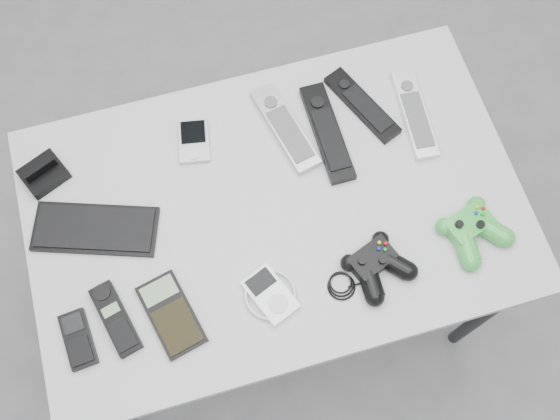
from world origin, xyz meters
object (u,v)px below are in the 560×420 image
object	(u,v)px
remote_black_b	(362,105)
mp3_player	(270,295)
mobile_phone	(78,339)
controller_green	(473,229)
desk	(275,218)
remote_black_a	(327,132)
pda	(194,141)
calculator	(171,314)
cordless_handset	(116,319)
remote_silver_b	(414,113)
controller_black	(376,264)
remote_silver_a	(285,128)
pda_keyboard	(95,229)

from	to	relation	value
remote_black_b	mp3_player	xyz separation A→B (m)	(-0.32, -0.36, 0.00)
mobile_phone	controller_green	bearing A→B (deg)	-5.57
remote_black_b	desk	bearing A→B (deg)	-167.38
desk	remote_black_a	world-z (taller)	remote_black_a
pda	calculator	distance (m)	0.39
mobile_phone	cordless_handset	size ratio (longest dim) A/B	0.75
desk	controller_green	xyz separation A→B (m)	(0.38, -0.17, 0.08)
remote_black_b	controller_green	bearing A→B (deg)	-93.64
calculator	pda	bearing A→B (deg)	56.69
desk	calculator	bearing A→B (deg)	-147.60
remote_silver_b	controller_black	xyz separation A→B (m)	(-0.20, -0.31, 0.01)
remote_black_b	cordless_handset	world-z (taller)	cordless_handset
remote_silver_b	controller_green	distance (m)	0.29
remote_black_b	remote_black_a	bearing A→B (deg)	-177.45
remote_black_a	mp3_player	distance (m)	0.39
desk	controller_green	distance (m)	0.42
remote_silver_a	remote_black_a	bearing A→B (deg)	-35.13
mobile_phone	remote_silver_b	bearing A→B (deg)	14.50
remote_silver_b	calculator	distance (m)	0.69
pda	remote_silver_a	xyz separation A→B (m)	(0.20, -0.03, 0.00)
remote_black_b	cordless_handset	distance (m)	0.70
desk	pda	size ratio (longest dim) A/B	10.18
remote_silver_a	mobile_phone	world-z (taller)	remote_silver_a
pda	controller_green	world-z (taller)	controller_green
controller_black	calculator	bearing A→B (deg)	156.85
pda_keyboard	calculator	xyz separation A→B (m)	(0.11, -0.22, 0.00)
pda_keyboard	pda	world-z (taller)	same
cordless_handset	desk	bearing A→B (deg)	7.33
cordless_handset	mp3_player	distance (m)	0.31
remote_black_a	controller_black	world-z (taller)	controller_black
calculator	cordless_handset	bearing A→B (deg)	155.49
calculator	controller_green	xyz separation A→B (m)	(0.64, -0.00, 0.01)
remote_silver_b	pda	bearing A→B (deg)	176.73
pda_keyboard	mp3_player	world-z (taller)	mp3_player
remote_silver_b	remote_black_b	bearing A→B (deg)	157.44
remote_black_b	calculator	distance (m)	0.62
remote_black_b	mp3_player	bearing A→B (deg)	-153.83
cordless_handset	controller_black	bearing A→B (deg)	-18.37
pda_keyboard	cordless_handset	bearing A→B (deg)	-69.28
pda	calculator	world-z (taller)	same
remote_black_a	mobile_phone	xyz separation A→B (m)	(-0.60, -0.30, -0.00)
remote_black_a	calculator	size ratio (longest dim) A/B	1.48
desk	remote_silver_a	distance (m)	0.20
remote_black_a	controller_green	size ratio (longest dim) A/B	1.73
desk	cordless_handset	distance (m)	0.40
controller_green	mp3_player	bearing A→B (deg)	164.08
remote_silver_a	pda_keyboard	bearing A→B (deg)	-177.75
pda	controller_black	distance (m)	0.48
mobile_phone	controller_black	world-z (taller)	controller_black
mobile_phone	cordless_handset	world-z (taller)	cordless_handset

